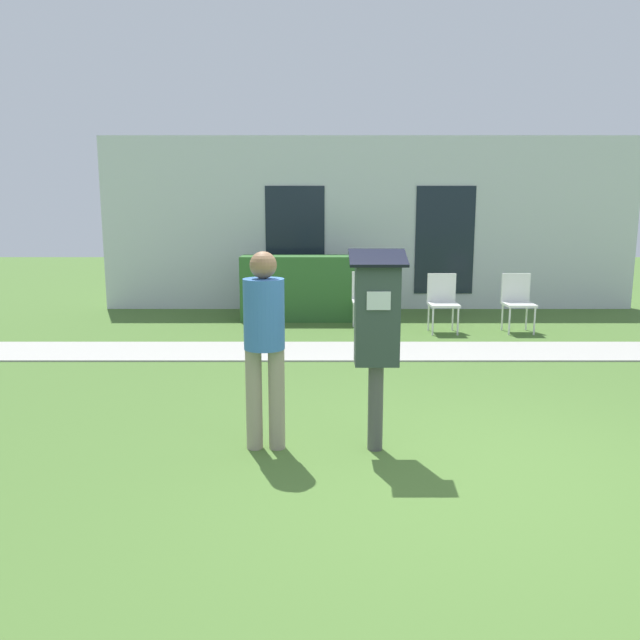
{
  "coord_description": "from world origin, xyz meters",
  "views": [
    {
      "loc": [
        -0.93,
        -4.32,
        1.91
      ],
      "look_at": [
        -0.93,
        0.43,
        1.05
      ],
      "focal_mm": 35.0,
      "sensor_mm": 36.0,
      "label": 1
    }
  ],
  "objects_px": {
    "person_standing": "(264,335)",
    "outdoor_chair_middle": "(442,298)",
    "outdoor_chair_right": "(517,298)",
    "outdoor_chair_left": "(366,295)",
    "parking_meter": "(376,324)"
  },
  "relations": [
    {
      "from": "person_standing",
      "to": "outdoor_chair_middle",
      "type": "relative_size",
      "value": 1.76
    },
    {
      "from": "outdoor_chair_middle",
      "to": "outdoor_chair_right",
      "type": "relative_size",
      "value": 1.0
    },
    {
      "from": "outdoor_chair_left",
      "to": "outdoor_chair_middle",
      "type": "height_order",
      "value": "same"
    },
    {
      "from": "outdoor_chair_left",
      "to": "person_standing",
      "type": "bearing_deg",
      "value": -118.48
    },
    {
      "from": "parking_meter",
      "to": "outdoor_chair_middle",
      "type": "bearing_deg",
      "value": 73.14
    },
    {
      "from": "person_standing",
      "to": "outdoor_chair_left",
      "type": "height_order",
      "value": "person_standing"
    },
    {
      "from": "outdoor_chair_left",
      "to": "outdoor_chair_right",
      "type": "height_order",
      "value": "same"
    },
    {
      "from": "parking_meter",
      "to": "outdoor_chair_middle",
      "type": "height_order",
      "value": "parking_meter"
    },
    {
      "from": "parking_meter",
      "to": "outdoor_chair_left",
      "type": "distance_m",
      "value": 5.14
    },
    {
      "from": "parking_meter",
      "to": "person_standing",
      "type": "relative_size",
      "value": 1.01
    },
    {
      "from": "parking_meter",
      "to": "person_standing",
      "type": "bearing_deg",
      "value": 178.32
    },
    {
      "from": "parking_meter",
      "to": "outdoor_chair_right",
      "type": "relative_size",
      "value": 1.77
    },
    {
      "from": "person_standing",
      "to": "outdoor_chair_right",
      "type": "height_order",
      "value": "person_standing"
    },
    {
      "from": "outdoor_chair_right",
      "to": "outdoor_chair_middle",
      "type": "bearing_deg",
      "value": -162.13
    },
    {
      "from": "parking_meter",
      "to": "outdoor_chair_middle",
      "type": "distance_m",
      "value": 5.05
    }
  ]
}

